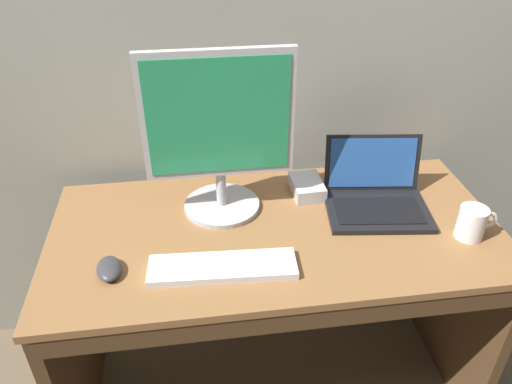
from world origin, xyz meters
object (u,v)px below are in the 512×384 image
at_px(external_monitor, 219,135).
at_px(external_drive_box, 307,187).
at_px(computer_mouse, 109,269).
at_px(coffee_mug, 472,223).
at_px(wired_keyboard, 223,267).
at_px(laptop_black, 376,198).

xyz_separation_m(external_monitor, external_drive_box, (0.30, 0.06, -0.25)).
bearing_deg(computer_mouse, coffee_mug, -8.67).
xyz_separation_m(wired_keyboard, external_drive_box, (0.32, 0.35, 0.01)).
relative_size(wired_keyboard, external_drive_box, 2.84).
relative_size(laptop_black, external_drive_box, 2.41).
bearing_deg(computer_mouse, laptop_black, 4.22).
height_order(laptop_black, coffee_mug, laptop_black).
xyz_separation_m(external_monitor, wired_keyboard, (-0.02, -0.30, -0.26)).
xyz_separation_m(laptop_black, external_drive_box, (-0.21, 0.12, -0.01)).
bearing_deg(external_monitor, external_drive_box, 10.53).
relative_size(wired_keyboard, coffee_mug, 3.37).
bearing_deg(coffee_mug, laptop_black, 140.72).
distance_m(external_monitor, wired_keyboard, 0.40).
bearing_deg(external_monitor, coffee_mug, -18.69).
distance_m(external_drive_box, coffee_mug, 0.54).
bearing_deg(wired_keyboard, laptop_black, 24.29).
bearing_deg(coffee_mug, external_drive_box, 145.22).
height_order(computer_mouse, external_drive_box, external_drive_box).
bearing_deg(coffee_mug, wired_keyboard, -176.36).
xyz_separation_m(computer_mouse, coffee_mug, (1.08, 0.02, 0.04)).
relative_size(computer_mouse, external_drive_box, 0.72).
xyz_separation_m(laptop_black, external_monitor, (-0.51, 0.06, 0.24)).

